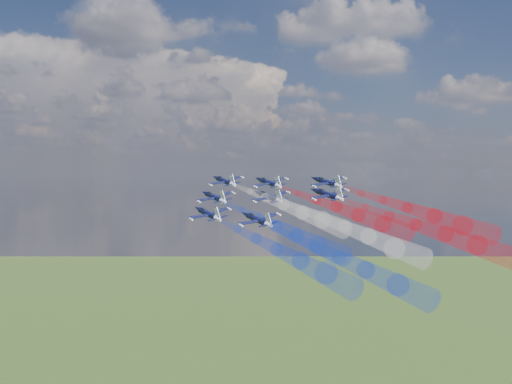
# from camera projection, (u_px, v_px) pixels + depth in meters

# --- Properties ---
(jet_lead) EXTENTS (15.27, 16.08, 7.59)m
(jet_lead) POSITION_uv_depth(u_px,v_px,m) (225.00, 181.00, 161.60)
(jet_lead) COLOR black
(trail_lead) EXTENTS (26.93, 38.86, 12.95)m
(trail_lead) POSITION_uv_depth(u_px,v_px,m) (283.00, 205.00, 139.32)
(trail_lead) COLOR white
(jet_inner_left) EXTENTS (15.27, 16.08, 7.59)m
(jet_inner_left) POSITION_uv_depth(u_px,v_px,m) (214.00, 197.00, 149.43)
(jet_inner_left) COLOR black
(trail_inner_left) EXTENTS (26.93, 38.86, 12.95)m
(trail_inner_left) POSITION_uv_depth(u_px,v_px,m) (276.00, 226.00, 127.15)
(trail_inner_left) COLOR #1737C7
(jet_inner_right) EXTENTS (15.27, 16.08, 7.59)m
(jet_inner_right) POSITION_uv_depth(u_px,v_px,m) (269.00, 183.00, 157.56)
(jet_inner_right) COLOR black
(trail_inner_right) EXTENTS (26.93, 38.86, 12.95)m
(trail_inner_right) POSITION_uv_depth(u_px,v_px,m) (336.00, 207.00, 135.28)
(trail_inner_right) COLOR red
(jet_outer_left) EXTENTS (15.27, 16.08, 7.59)m
(jet_outer_left) POSITION_uv_depth(u_px,v_px,m) (208.00, 214.00, 135.49)
(jet_outer_left) COLOR black
(trail_outer_left) EXTENTS (26.93, 38.86, 12.95)m
(trail_outer_left) POSITION_uv_depth(u_px,v_px,m) (277.00, 249.00, 113.21)
(trail_outer_left) COLOR #1737C7
(jet_center_third) EXTENTS (15.27, 16.08, 7.59)m
(jet_center_third) POSITION_uv_depth(u_px,v_px,m) (269.00, 197.00, 145.13)
(jet_center_third) COLOR black
(trail_center_third) EXTENTS (26.93, 38.86, 12.95)m
(trail_center_third) POSITION_uv_depth(u_px,v_px,m) (343.00, 226.00, 122.85)
(trail_center_third) COLOR white
(jet_outer_right) EXTENTS (15.27, 16.08, 7.59)m
(jet_outer_right) POSITION_uv_depth(u_px,v_px,m) (327.00, 182.00, 151.55)
(jet_outer_right) COLOR black
(trail_outer_right) EXTENTS (26.93, 38.86, 12.95)m
(trail_outer_right) POSITION_uv_depth(u_px,v_px,m) (408.00, 208.00, 129.27)
(trail_outer_right) COLOR red
(jet_rear_left) EXTENTS (15.27, 16.08, 7.59)m
(jet_rear_left) POSITION_uv_depth(u_px,v_px,m) (258.00, 220.00, 131.48)
(jet_rear_left) COLOR black
(trail_rear_left) EXTENTS (26.93, 38.86, 12.95)m
(trail_rear_left) POSITION_uv_depth(u_px,v_px,m) (339.00, 257.00, 109.20)
(trail_rear_left) COLOR #1737C7
(jet_rear_right) EXTENTS (15.27, 16.08, 7.59)m
(jet_rear_right) POSITION_uv_depth(u_px,v_px,m) (328.00, 195.00, 140.82)
(jet_rear_right) COLOR black
(trail_rear_right) EXTENTS (26.93, 38.86, 12.95)m
(trail_rear_right) POSITION_uv_depth(u_px,v_px,m) (416.00, 225.00, 118.54)
(trail_rear_right) COLOR red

